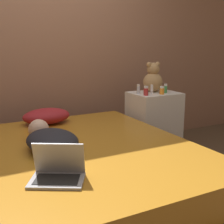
{
  "coord_description": "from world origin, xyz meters",
  "views": [
    {
      "loc": [
        -0.84,
        -2.12,
        1.26
      ],
      "look_at": [
        0.41,
        0.26,
        0.66
      ],
      "focal_mm": 50.0,
      "sensor_mm": 36.0,
      "label": 1
    }
  ],
  "objects_px": {
    "teddy_bear": "(153,79)",
    "bottle_clear": "(138,89)",
    "person_lying": "(51,139)",
    "bottle_pink": "(146,91)",
    "pillow": "(47,116)",
    "bottle_red": "(146,91)",
    "bottle_white": "(152,90)",
    "laptop": "(58,172)",
    "bottle_orange": "(162,90)",
    "bottle_green": "(166,89)"
  },
  "relations": [
    {
      "from": "teddy_bear",
      "to": "bottle_clear",
      "type": "distance_m",
      "value": 0.26
    },
    {
      "from": "person_lying",
      "to": "bottle_pink",
      "type": "distance_m",
      "value": 1.37
    },
    {
      "from": "pillow",
      "to": "bottle_red",
      "type": "bearing_deg",
      "value": -11.98
    },
    {
      "from": "bottle_red",
      "to": "bottle_white",
      "type": "bearing_deg",
      "value": 14.14
    },
    {
      "from": "laptop",
      "to": "bottle_orange",
      "type": "height_order",
      "value": "bottle_orange"
    },
    {
      "from": "bottle_red",
      "to": "teddy_bear",
      "type": "bearing_deg",
      "value": 40.22
    },
    {
      "from": "person_lying",
      "to": "bottle_white",
      "type": "relative_size",
      "value": 6.04
    },
    {
      "from": "bottle_green",
      "to": "bottle_clear",
      "type": "height_order",
      "value": "bottle_clear"
    },
    {
      "from": "bottle_orange",
      "to": "bottle_clear",
      "type": "bearing_deg",
      "value": 148.42
    },
    {
      "from": "person_lying",
      "to": "bottle_orange",
      "type": "height_order",
      "value": "bottle_orange"
    },
    {
      "from": "bottle_orange",
      "to": "bottle_clear",
      "type": "xyz_separation_m",
      "value": [
        -0.22,
        0.13,
        0.01
      ]
    },
    {
      "from": "bottle_pink",
      "to": "bottle_clear",
      "type": "distance_m",
      "value": 0.08
    },
    {
      "from": "pillow",
      "to": "bottle_clear",
      "type": "bearing_deg",
      "value": -5.78
    },
    {
      "from": "bottle_orange",
      "to": "bottle_pink",
      "type": "distance_m",
      "value": 0.18
    },
    {
      "from": "laptop",
      "to": "bottle_pink",
      "type": "relative_size",
      "value": 4.16
    },
    {
      "from": "bottle_red",
      "to": "bottle_pink",
      "type": "height_order",
      "value": "bottle_red"
    },
    {
      "from": "laptop",
      "to": "teddy_bear",
      "type": "distance_m",
      "value": 2.01
    },
    {
      "from": "person_lying",
      "to": "bottle_red",
      "type": "bearing_deg",
      "value": 20.18
    },
    {
      "from": "bottle_white",
      "to": "bottle_clear",
      "type": "distance_m",
      "value": 0.14
    },
    {
      "from": "pillow",
      "to": "person_lying",
      "type": "xyz_separation_m",
      "value": [
        -0.18,
        -0.73,
        0.0
      ]
    },
    {
      "from": "laptop",
      "to": "bottle_orange",
      "type": "relative_size",
      "value": 4.29
    },
    {
      "from": "teddy_bear",
      "to": "person_lying",
      "type": "bearing_deg",
      "value": -153.76
    },
    {
      "from": "person_lying",
      "to": "bottle_white",
      "type": "distance_m",
      "value": 1.41
    },
    {
      "from": "pillow",
      "to": "bottle_red",
      "type": "relative_size",
      "value": 4.66
    },
    {
      "from": "person_lying",
      "to": "bottle_green",
      "type": "distance_m",
      "value": 1.6
    },
    {
      "from": "laptop",
      "to": "bottle_orange",
      "type": "distance_m",
      "value": 1.86
    },
    {
      "from": "bottle_white",
      "to": "bottle_clear",
      "type": "bearing_deg",
      "value": 139.92
    },
    {
      "from": "bottle_white",
      "to": "bottle_orange",
      "type": "bearing_deg",
      "value": -20.75
    },
    {
      "from": "bottle_white",
      "to": "bottle_clear",
      "type": "relative_size",
      "value": 1.0
    },
    {
      "from": "bottle_pink",
      "to": "bottle_red",
      "type": "bearing_deg",
      "value": -120.39
    },
    {
      "from": "bottle_white",
      "to": "bottle_green",
      "type": "bearing_deg",
      "value": 5.08
    },
    {
      "from": "teddy_bear",
      "to": "bottle_green",
      "type": "xyz_separation_m",
      "value": [
        0.08,
        -0.14,
        -0.1
      ]
    },
    {
      "from": "pillow",
      "to": "bottle_orange",
      "type": "relative_size",
      "value": 5.34
    },
    {
      "from": "person_lying",
      "to": "bottle_pink",
      "type": "xyz_separation_m",
      "value": [
        1.23,
        0.57,
        0.2
      ]
    },
    {
      "from": "pillow",
      "to": "bottle_orange",
      "type": "bearing_deg",
      "value": -10.91
    },
    {
      "from": "laptop",
      "to": "teddy_bear",
      "type": "xyz_separation_m",
      "value": [
        1.54,
        1.25,
        0.33
      ]
    },
    {
      "from": "laptop",
      "to": "bottle_white",
      "type": "bearing_deg",
      "value": 67.48
    },
    {
      "from": "pillow",
      "to": "bottle_green",
      "type": "bearing_deg",
      "value": -7.69
    },
    {
      "from": "laptop",
      "to": "bottle_white",
      "type": "xyz_separation_m",
      "value": [
        1.41,
        1.09,
        0.23
      ]
    },
    {
      "from": "pillow",
      "to": "teddy_bear",
      "type": "distance_m",
      "value": 1.26
    },
    {
      "from": "laptop",
      "to": "bottle_green",
      "type": "xyz_separation_m",
      "value": [
        1.61,
        1.11,
        0.23
      ]
    },
    {
      "from": "person_lying",
      "to": "teddy_bear",
      "type": "xyz_separation_m",
      "value": [
        1.41,
        0.7,
        0.3
      ]
    },
    {
      "from": "teddy_bear",
      "to": "bottle_clear",
      "type": "bearing_deg",
      "value": -164.81
    },
    {
      "from": "teddy_bear",
      "to": "bottle_white",
      "type": "distance_m",
      "value": 0.22
    },
    {
      "from": "bottle_clear",
      "to": "bottle_orange",
      "type": "bearing_deg",
      "value": -31.58
    },
    {
      "from": "pillow",
      "to": "bottle_clear",
      "type": "height_order",
      "value": "bottle_clear"
    },
    {
      "from": "person_lying",
      "to": "teddy_bear",
      "type": "bearing_deg",
      "value": 23.1
    },
    {
      "from": "bottle_orange",
      "to": "bottle_green",
      "type": "height_order",
      "value": "bottle_green"
    },
    {
      "from": "bottle_red",
      "to": "bottle_pink",
      "type": "xyz_separation_m",
      "value": [
        0.03,
        0.05,
        -0.0
      ]
    },
    {
      "from": "bottle_green",
      "to": "bottle_pink",
      "type": "height_order",
      "value": "bottle_green"
    }
  ]
}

